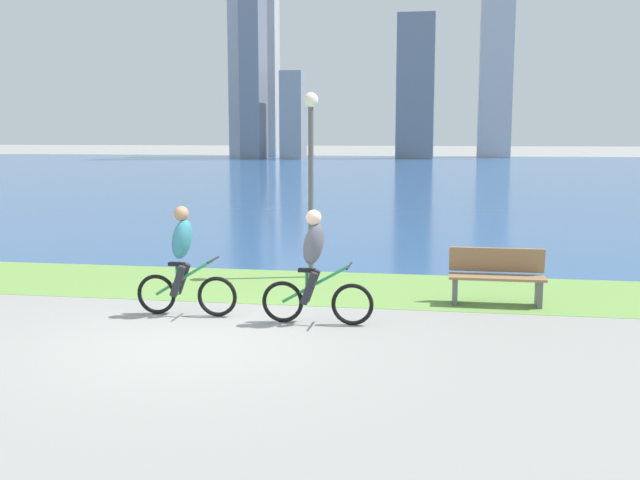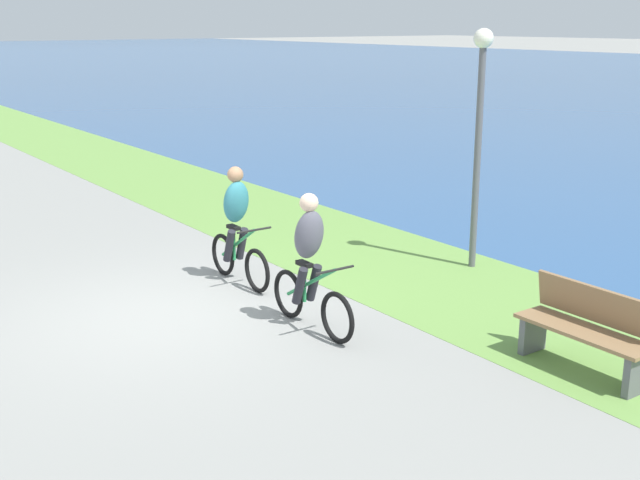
# 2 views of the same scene
# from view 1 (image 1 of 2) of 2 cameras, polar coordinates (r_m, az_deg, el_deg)

# --- Properties ---
(ground_plane) EXTENTS (300.00, 300.00, 0.00)m
(ground_plane) POSITION_cam_1_polar(r_m,az_deg,el_deg) (9.95, -9.56, -7.70)
(ground_plane) COLOR gray
(grass_strip_bayside) EXTENTS (120.00, 2.92, 0.01)m
(grass_strip_bayside) POSITION_cam_1_polar(r_m,az_deg,el_deg) (13.35, -4.46, -3.49)
(grass_strip_bayside) COLOR #6B9947
(grass_strip_bayside) RESTS_ON ground
(bay_water_surface) EXTENTS (300.00, 74.65, 0.00)m
(bay_water_surface) POSITION_cam_1_polar(r_m,az_deg,el_deg) (51.64, 5.97, 5.20)
(bay_water_surface) COLOR #2D568C
(bay_water_surface) RESTS_ON ground
(cyclist_lead) EXTENTS (1.62, 0.52, 1.65)m
(cyclist_lead) POSITION_cam_1_polar(r_m,az_deg,el_deg) (10.51, -0.42, -2.09)
(cyclist_lead) COLOR black
(cyclist_lead) RESTS_ON ground
(cyclist_trailing) EXTENTS (1.56, 0.52, 1.65)m
(cyclist_trailing) POSITION_cam_1_polar(r_m,az_deg,el_deg) (11.19, -10.49, -1.59)
(cyclist_trailing) COLOR black
(cyclist_trailing) RESTS_ON ground
(bench_near_path) EXTENTS (1.50, 0.47, 0.90)m
(bench_near_path) POSITION_cam_1_polar(r_m,az_deg,el_deg) (12.10, 13.46, -2.76)
(bench_near_path) COLOR olive
(bench_near_path) RESTS_ON ground
(lamppost_tall) EXTENTS (0.28, 0.28, 3.46)m
(lamppost_tall) POSITION_cam_1_polar(r_m,az_deg,el_deg) (13.81, -0.71, 6.54)
(lamppost_tall) COLOR #595960
(lamppost_tall) RESTS_ON ground
(city_skyline_far_shore) EXTENTS (30.87, 11.44, 25.06)m
(city_skyline_far_shore) POSITION_cam_1_polar(r_m,az_deg,el_deg) (81.81, 1.20, 12.85)
(city_skyline_far_shore) COLOR #B7B7BC
(city_skyline_far_shore) RESTS_ON ground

